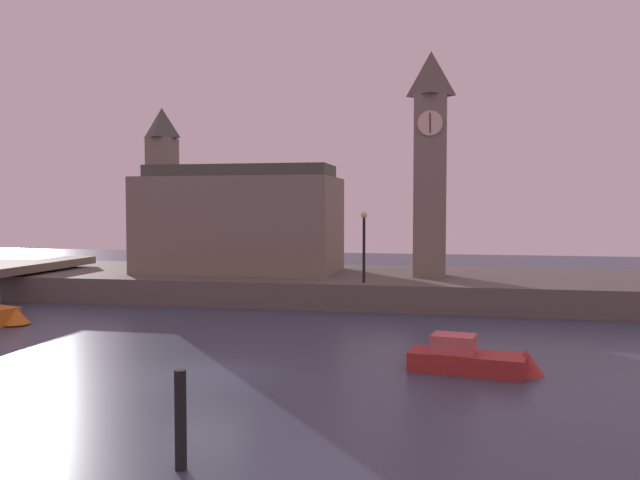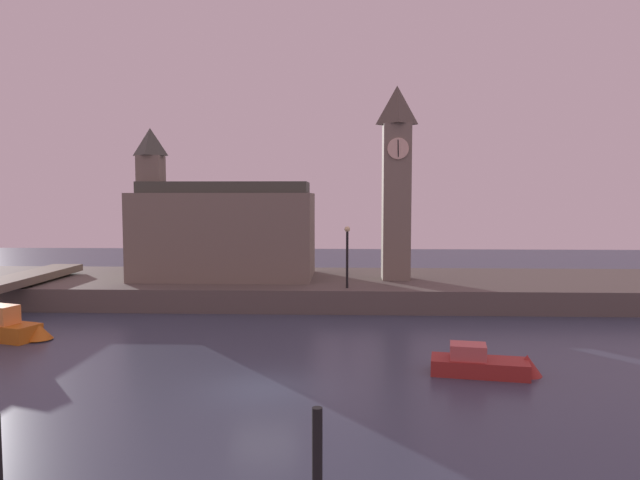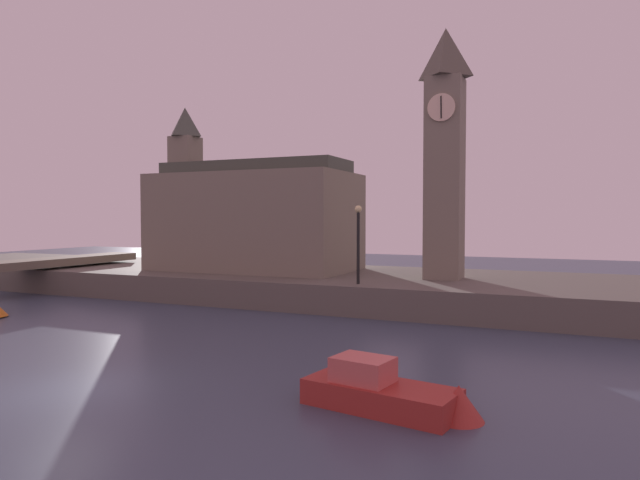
{
  "view_description": "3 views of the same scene",
  "coord_description": "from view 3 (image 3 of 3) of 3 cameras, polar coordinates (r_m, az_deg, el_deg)",
  "views": [
    {
      "loc": [
        8.09,
        -20.95,
        5.68
      ],
      "look_at": [
        0.59,
        16.28,
        3.79
      ],
      "focal_mm": 36.96,
      "sensor_mm": 36.0,
      "label": 1
    },
    {
      "loc": [
        2.97,
        -21.67,
        7.33
      ],
      "look_at": [
        1.46,
        17.35,
        4.43
      ],
      "focal_mm": 32.65,
      "sensor_mm": 36.0,
      "label": 2
    },
    {
      "loc": [
        12.89,
        -11.4,
        4.85
      ],
      "look_at": [
        1.16,
        15.35,
        3.68
      ],
      "focal_mm": 31.67,
      "sensor_mm": 36.0,
      "label": 3
    }
  ],
  "objects": [
    {
      "name": "boat_dinghy_red",
      "position": [
        14.7,
        7.96,
        -15.23
      ],
      "size": [
        4.82,
        2.22,
        1.41
      ],
      "color": "maroon",
      "rests_on": "ground"
    },
    {
      "name": "ground_plane",
      "position": [
        17.88,
        -24.57,
        -13.66
      ],
      "size": [
        120.0,
        120.0,
        0.0
      ],
      "primitive_type": "plane",
      "color": "#384256"
    },
    {
      "name": "parliament_hall",
      "position": [
        36.59,
        -6.95,
        2.36
      ],
      "size": [
        12.63,
        6.98,
        10.78
      ],
      "color": "slate",
      "rests_on": "far_embankment"
    },
    {
      "name": "far_embankment",
      "position": [
        34.19,
        1.36,
        -4.6
      ],
      "size": [
        70.0,
        12.0,
        1.5
      ],
      "primitive_type": "cube",
      "color": "#5B544C",
      "rests_on": "ground"
    },
    {
      "name": "clock_tower",
      "position": [
        31.68,
        12.5,
        8.85
      ],
      "size": [
        2.11,
        2.16,
        13.54
      ],
      "color": "slate",
      "rests_on": "far_embankment"
    },
    {
      "name": "streetlamp",
      "position": [
        28.38,
        3.89,
        0.5
      ],
      "size": [
        0.36,
        0.36,
        3.96
      ],
      "color": "black",
      "rests_on": "far_embankment"
    }
  ]
}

